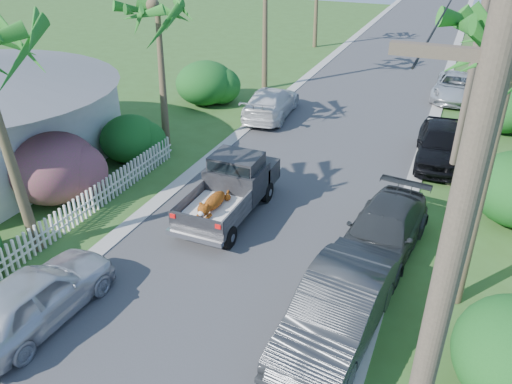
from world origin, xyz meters
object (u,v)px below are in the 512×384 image
at_px(parked_car_rn, 337,310).
at_px(parked_car_lf, 271,103).
at_px(utility_pole_c, 483,8).
at_px(parked_car_rd, 455,87).
at_px(pickup_truck, 233,185).
at_px(utility_pole_b, 472,70).
at_px(palm_l_b, 155,7).
at_px(parked_car_rf, 441,144).
at_px(parked_car_rm, 383,232).
at_px(palm_r_b, 511,23).
at_px(parked_car_ln, 35,297).

bearing_deg(parked_car_rn, parked_car_lf, 122.54).
bearing_deg(utility_pole_c, parked_car_rd, -99.62).
xyz_separation_m(pickup_truck, utility_pole_b, (7.05, 5.12, 3.59)).
relative_size(parked_car_rn, palm_l_b, 0.71).
bearing_deg(parked_car_rf, utility_pole_b, -77.33).
bearing_deg(parked_car_rn, parked_car_rm, 90.32).
distance_m(parked_car_rm, palm_r_b, 9.62).
bearing_deg(parked_car_rd, palm_r_b, -78.64).
relative_size(parked_car_rd, parked_car_ln, 1.11).
bearing_deg(parked_car_lf, palm_l_b, 55.87).
bearing_deg(utility_pole_c, palm_r_b, -85.60).
bearing_deg(parked_car_rm, palm_l_b, 163.28).
height_order(parked_car_rn, parked_car_lf, parked_car_rn).
relative_size(parked_car_rn, parked_car_rm, 1.03).
bearing_deg(palm_l_b, parked_car_lf, 61.28).
distance_m(pickup_truck, parked_car_lf, 9.89).
relative_size(parked_car_rm, parked_car_lf, 0.97).
bearing_deg(pickup_truck, parked_car_ln, -107.37).
distance_m(palm_l_b, palm_r_b, 13.73).
xyz_separation_m(parked_car_rf, parked_car_ln, (-8.69, -14.30, -0.07)).
height_order(parked_car_rn, utility_pole_c, utility_pole_c).
bearing_deg(utility_pole_c, palm_l_b, -127.78).
relative_size(parked_car_lf, palm_r_b, 0.72).
xyz_separation_m(pickup_truck, utility_pole_c, (7.05, 20.12, 3.59)).
xyz_separation_m(parked_car_rd, parked_car_ln, (-8.69, -23.76, 0.07)).
bearing_deg(pickup_truck, parked_car_rd, 68.75).
height_order(palm_l_b, utility_pole_c, utility_pole_c).
relative_size(parked_car_rn, palm_r_b, 0.73).
height_order(parked_car_rd, utility_pole_b, utility_pole_b).
xyz_separation_m(pickup_truck, palm_r_b, (8.05, 7.12, 4.94)).
relative_size(parked_car_rn, parked_car_rd, 1.03).
distance_m(parked_car_ln, utility_pole_c, 29.09).
relative_size(palm_l_b, utility_pole_c, 0.82).
bearing_deg(utility_pole_c, parked_car_rf, -92.64).
height_order(parked_car_rm, parked_car_rd, parked_car_rm).
bearing_deg(parked_car_ln, parked_car_rm, -136.57).
height_order(parked_car_rd, parked_car_lf, parked_car_lf).
xyz_separation_m(palm_l_b, palm_r_b, (13.40, 3.00, -0.20)).
bearing_deg(parked_car_rd, parked_car_lf, -139.82).
xyz_separation_m(pickup_truck, parked_car_ln, (-2.25, -7.18, -0.23)).
distance_m(parked_car_rn, palm_r_b, 13.22).
distance_m(parked_car_rm, parked_car_lf, 12.75).
bearing_deg(utility_pole_c, parked_car_lf, -131.78).
height_order(palm_l_b, palm_r_b, palm_l_b).
xyz_separation_m(parked_car_rd, utility_pole_b, (0.60, -11.46, 3.89)).
height_order(palm_r_b, utility_pole_c, utility_pole_c).
relative_size(pickup_truck, parked_car_lf, 0.98).
bearing_deg(parked_car_ln, pickup_truck, -104.97).
bearing_deg(parked_car_rn, palm_r_b, 80.96).
bearing_deg(palm_l_b, parked_car_rn, -40.31).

